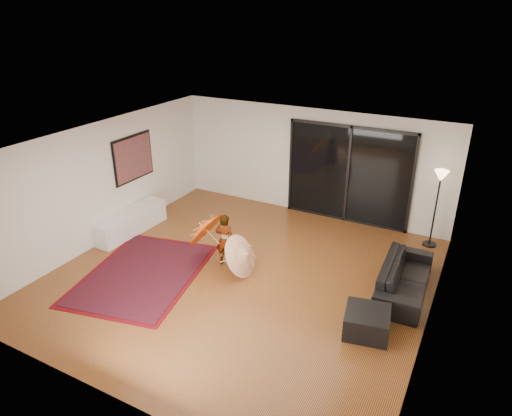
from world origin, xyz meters
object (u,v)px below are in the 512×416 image
Objects in this scene: ottoman at (367,322)px; child at (225,240)px; media_console at (131,222)px; sofa at (405,278)px.

child is at bearing 166.33° from ottoman.
sofa is at bearing 7.09° from media_console.
sofa is 3.55m from child.
sofa reaches higher than ottoman.
ottoman is at bearing -7.02° from media_console.
child is at bearing 99.19° from sofa.
child reaches higher than ottoman.
sofa is at bearing -178.05° from child.
ottoman is at bearing 166.25° from sofa.
media_console is at bearing 170.59° from ottoman.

